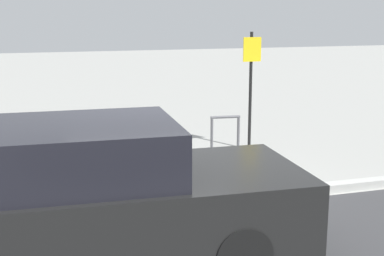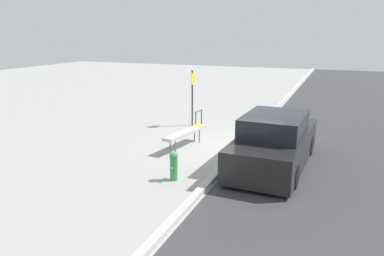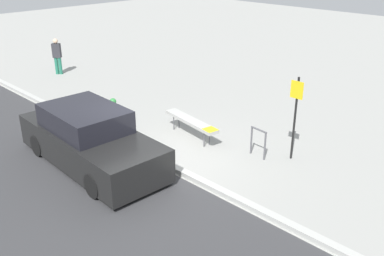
# 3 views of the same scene
# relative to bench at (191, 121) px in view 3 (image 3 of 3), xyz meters

# --- Properties ---
(ground_plane) EXTENTS (60.00, 60.00, 0.00)m
(ground_plane) POSITION_rel_bench_xyz_m (0.56, -1.79, -0.51)
(ground_plane) COLOR #9E9E99
(curb) EXTENTS (60.00, 0.20, 0.13)m
(curb) POSITION_rel_bench_xyz_m (0.56, -1.79, -0.45)
(curb) COLOR #B7B7B2
(curb) RESTS_ON ground_plane
(bench) EXTENTS (2.25, 0.70, 0.58)m
(bench) POSITION_rel_bench_xyz_m (0.00, 0.00, 0.00)
(bench) COLOR #515156
(bench) RESTS_ON ground_plane
(bike_rack) EXTENTS (0.55, 0.11, 0.83)m
(bike_rack) POSITION_rel_bench_xyz_m (2.21, 0.37, -0.01)
(bike_rack) COLOR #515156
(bike_rack) RESTS_ON ground_plane
(sign_post) EXTENTS (0.36, 0.08, 2.30)m
(sign_post) POSITION_rel_bench_xyz_m (2.93, 0.92, 0.87)
(sign_post) COLOR black
(sign_post) RESTS_ON ground_plane
(fire_hydrant) EXTENTS (0.36, 0.22, 0.77)m
(fire_hydrant) POSITION_rel_bench_xyz_m (-2.79, -0.84, -0.10)
(fire_hydrant) COLOR #338C3F
(fire_hydrant) RESTS_ON ground_plane
(pedestrian) EXTENTS (0.40, 0.39, 1.60)m
(pedestrian) POSITION_rel_bench_xyz_m (-9.14, 0.68, 0.35)
(pedestrian) COLOR #267259
(pedestrian) RESTS_ON ground_plane
(parked_car_near) EXTENTS (4.77, 1.97, 1.55)m
(parked_car_near) POSITION_rel_bench_xyz_m (-0.67, -3.08, 0.18)
(parked_car_near) COLOR black
(parked_car_near) RESTS_ON ground_plane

